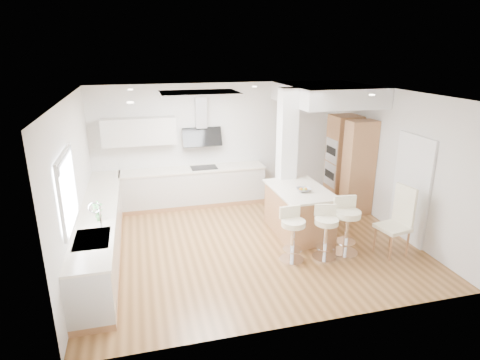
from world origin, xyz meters
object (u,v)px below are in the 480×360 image
object	(u,v)px
bar_stool_a	(292,232)
bar_stool_b	(326,230)
peninsula	(299,211)
dining_chair	(398,218)
bar_stool_c	(347,223)

from	to	relation	value
bar_stool_a	bar_stool_b	bearing A→B (deg)	-9.62
peninsula	dining_chair	world-z (taller)	dining_chair
peninsula	bar_stool_a	world-z (taller)	peninsula
bar_stool_a	dining_chair	size ratio (longest dim) A/B	0.76
bar_stool_c	bar_stool_a	bearing A→B (deg)	-174.02
peninsula	dining_chair	bearing A→B (deg)	-42.48
bar_stool_c	bar_stool_b	bearing A→B (deg)	-165.24
bar_stool_b	bar_stool_c	world-z (taller)	bar_stool_c
bar_stool_c	dining_chair	xyz separation A→B (m)	(0.89, -0.22, 0.09)
peninsula	bar_stool_c	distance (m)	1.12
dining_chair	peninsula	bearing A→B (deg)	128.30
peninsula	bar_stool_a	xyz separation A→B (m)	(-0.53, -0.99, 0.07)
bar_stool_a	bar_stool_b	distance (m)	0.60
peninsula	bar_stool_a	distance (m)	1.13
peninsula	bar_stool_b	distance (m)	1.07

